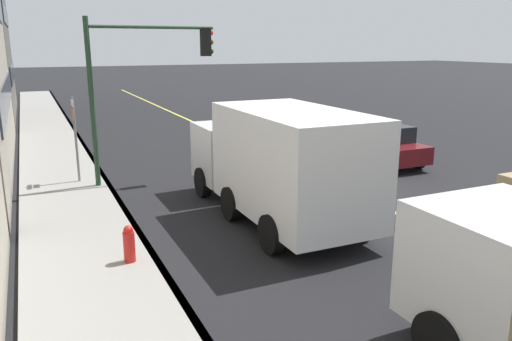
# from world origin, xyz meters

# --- Properties ---
(ground) EXTENTS (200.00, 200.00, 0.00)m
(ground) POSITION_xyz_m (0.00, 0.00, 0.00)
(ground) COLOR black
(sidewalk_slab) EXTENTS (80.00, 2.73, 0.15)m
(sidewalk_slab) POSITION_xyz_m (0.00, 8.13, 0.07)
(sidewalk_slab) COLOR gray
(sidewalk_slab) RESTS_ON ground
(curb_edge) EXTENTS (80.00, 0.16, 0.15)m
(curb_edge) POSITION_xyz_m (0.00, 6.85, 0.07)
(curb_edge) COLOR slate
(curb_edge) RESTS_ON ground
(lane_stripe_center) EXTENTS (80.00, 0.16, 0.01)m
(lane_stripe_center) POSITION_xyz_m (0.00, 0.00, 0.01)
(lane_stripe_center) COLOR #D8CC4C
(lane_stripe_center) RESTS_ON ground
(car_red) EXTENTS (4.40, 1.92, 1.61)m
(car_red) POSITION_xyz_m (8.60, -2.96, 0.82)
(car_red) COLOR red
(car_red) RESTS_ON ground
(car_maroon) EXTENTS (4.30, 1.89, 1.55)m
(car_maroon) POSITION_xyz_m (2.63, -3.34, 0.80)
(car_maroon) COLOR #591116
(car_maroon) RESTS_ON ground
(truck_white) EXTENTS (6.94, 2.63, 3.01)m
(truck_white) POSITION_xyz_m (-1.53, 3.16, 1.60)
(truck_white) COLOR silver
(truck_white) RESTS_ON ground
(traffic_light_mast) EXTENTS (0.28, 4.09, 5.36)m
(traffic_light_mast) POSITION_xyz_m (3.32, 5.57, 3.70)
(traffic_light_mast) COLOR #1E3823
(traffic_light_mast) RESTS_ON ground
(street_sign_post) EXTENTS (0.60, 0.08, 2.93)m
(street_sign_post) POSITION_xyz_m (4.12, 7.67, 1.72)
(street_sign_post) COLOR slate
(street_sign_post) RESTS_ON ground
(fire_hydrant) EXTENTS (0.24, 0.24, 0.94)m
(fire_hydrant) POSITION_xyz_m (-2.98, 7.37, 0.47)
(fire_hydrant) COLOR red
(fire_hydrant) RESTS_ON ground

